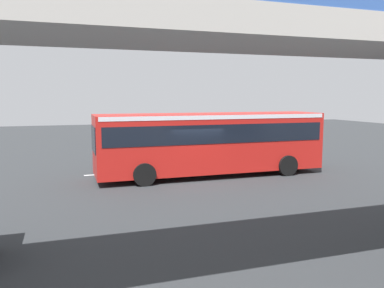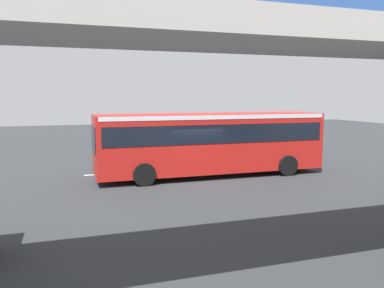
% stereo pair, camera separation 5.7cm
% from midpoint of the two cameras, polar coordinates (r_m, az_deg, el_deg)
% --- Properties ---
extents(ground, '(80.00, 80.00, 0.00)m').
position_cam_midpoint_polar(ground, '(18.89, 0.19, -5.18)').
color(ground, '#2D3033').
extents(city_bus, '(11.54, 2.85, 3.15)m').
position_cam_midpoint_polar(city_bus, '(19.48, 2.90, 0.79)').
color(city_bus, red).
rests_on(city_bus, ground).
extents(pedestrian, '(0.38, 0.38, 1.79)m').
position_cam_midpoint_polar(pedestrian, '(23.58, 2.63, -0.57)').
color(pedestrian, '#2D2D38').
rests_on(pedestrian, ground).
extents(traffic_sign, '(0.08, 0.60, 2.80)m').
position_cam_midpoint_polar(traffic_sign, '(25.47, 9.72, 2.17)').
color(traffic_sign, slate).
rests_on(traffic_sign, ground).
extents(lane_dash_leftmost, '(2.00, 0.20, 0.01)m').
position_cam_midpoint_polar(lane_dash_leftmost, '(22.67, 7.82, -3.19)').
color(lane_dash_leftmost, silver).
rests_on(lane_dash_leftmost, ground).
extents(lane_dash_left, '(2.00, 0.20, 0.01)m').
position_cam_midpoint_polar(lane_dash_left, '(21.25, -1.95, -3.81)').
color(lane_dash_left, silver).
rests_on(lane_dash_left, ground).
extents(lane_dash_centre, '(2.00, 0.20, 0.01)m').
position_cam_midpoint_polar(lane_dash_centre, '(20.52, -12.77, -4.37)').
color(lane_dash_centre, silver).
rests_on(lane_dash_centre, ground).
extents(pedestrian_overpass, '(25.89, 2.60, 6.53)m').
position_cam_midpoint_polar(pedestrian_overpass, '(8.94, 22.94, 11.66)').
color(pedestrian_overpass, '#B2ADA5').
rests_on(pedestrian_overpass, ground).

